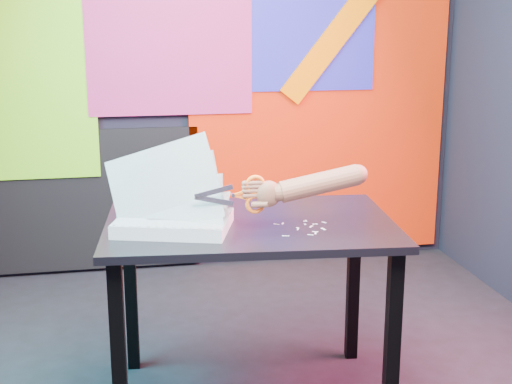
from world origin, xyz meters
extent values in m
cube|color=black|center=(0.00, 0.00, 0.00)|extent=(3.00, 3.00, 0.01)
cube|color=black|center=(0.00, 1.50, 1.35)|extent=(3.00, 0.01, 2.70)
cube|color=black|center=(0.00, -1.50, 1.35)|extent=(3.00, 0.01, 2.70)
cube|color=red|center=(0.65, 1.47, 0.85)|extent=(1.60, 0.02, 1.60)
cube|color=#2927B9|center=(0.55, 1.46, 1.45)|extent=(0.85, 0.02, 0.75)
cube|color=#BC2767|center=(-0.25, 1.45, 1.35)|extent=(0.95, 0.02, 0.80)
cube|color=#7EF61C|center=(-1.05, 1.46, 1.10)|extent=(0.75, 0.02, 1.00)
cube|color=#FF7600|center=(0.85, 1.44, 1.55)|extent=(0.91, 0.02, 1.11)
cube|color=black|center=(-0.75, 1.47, 0.45)|extent=(1.30, 0.02, 0.85)
cube|color=black|center=(-0.59, -0.40, 0.36)|extent=(0.05, 0.05, 0.72)
cube|color=black|center=(-0.53, 0.22, 0.36)|extent=(0.05, 0.05, 0.72)
cube|color=black|center=(0.39, -0.48, 0.36)|extent=(0.05, 0.05, 0.72)
cube|color=black|center=(0.44, 0.13, 0.36)|extent=(0.05, 0.05, 0.72)
cube|color=#343438|center=(-0.07, -0.13, 0.73)|extent=(1.16, 0.83, 0.03)
cube|color=silver|center=(-0.37, -0.18, 0.77)|extent=(0.47, 0.40, 0.05)
cube|color=silver|center=(-0.37, -0.18, 0.80)|extent=(0.47, 0.40, 0.00)
cube|color=silver|center=(-0.37, -0.18, 0.80)|extent=(0.45, 0.39, 0.12)
cube|color=silver|center=(-0.38, -0.17, 0.83)|extent=(0.42, 0.35, 0.21)
cube|color=silver|center=(-0.39, -0.15, 0.87)|extent=(0.39, 0.28, 0.30)
cube|color=silver|center=(-0.40, -0.14, 0.92)|extent=(0.43, 0.22, 0.35)
cylinder|color=black|center=(-0.58, -0.26, 0.80)|extent=(0.01, 0.01, 0.00)
cylinder|color=black|center=(-0.55, -0.27, 0.80)|extent=(0.01, 0.01, 0.00)
cylinder|color=black|center=(-0.52, -0.28, 0.80)|extent=(0.01, 0.01, 0.00)
cylinder|color=black|center=(-0.49, -0.29, 0.80)|extent=(0.01, 0.01, 0.00)
cylinder|color=black|center=(-0.46, -0.30, 0.80)|extent=(0.01, 0.01, 0.00)
cylinder|color=black|center=(-0.43, -0.31, 0.80)|extent=(0.01, 0.01, 0.00)
cylinder|color=black|center=(-0.41, -0.32, 0.80)|extent=(0.01, 0.01, 0.00)
cylinder|color=black|center=(-0.38, -0.32, 0.80)|extent=(0.01, 0.01, 0.00)
cylinder|color=black|center=(-0.35, -0.33, 0.80)|extent=(0.01, 0.01, 0.00)
cylinder|color=black|center=(-0.32, -0.34, 0.80)|extent=(0.01, 0.01, 0.00)
cylinder|color=black|center=(-0.29, -0.35, 0.80)|extent=(0.01, 0.01, 0.00)
cylinder|color=black|center=(-0.26, -0.36, 0.80)|extent=(0.01, 0.01, 0.00)
cylinder|color=black|center=(-0.23, -0.37, 0.80)|extent=(0.01, 0.01, 0.00)
cylinder|color=black|center=(-0.50, 0.00, 0.80)|extent=(0.01, 0.01, 0.00)
cylinder|color=black|center=(-0.47, -0.01, 0.80)|extent=(0.01, 0.01, 0.00)
cylinder|color=black|center=(-0.44, -0.02, 0.80)|extent=(0.01, 0.01, 0.00)
cylinder|color=black|center=(-0.41, -0.03, 0.80)|extent=(0.01, 0.01, 0.00)
cylinder|color=black|center=(-0.39, -0.04, 0.80)|extent=(0.01, 0.01, 0.00)
cylinder|color=black|center=(-0.36, -0.04, 0.80)|extent=(0.01, 0.01, 0.00)
cylinder|color=black|center=(-0.33, -0.05, 0.80)|extent=(0.01, 0.01, 0.00)
cylinder|color=black|center=(-0.30, -0.06, 0.80)|extent=(0.01, 0.01, 0.00)
cylinder|color=black|center=(-0.27, -0.07, 0.80)|extent=(0.01, 0.01, 0.00)
cylinder|color=black|center=(-0.24, -0.08, 0.80)|extent=(0.01, 0.01, 0.00)
cylinder|color=black|center=(-0.21, -0.09, 0.80)|extent=(0.01, 0.01, 0.00)
cylinder|color=black|center=(-0.18, -0.10, 0.80)|extent=(0.01, 0.01, 0.00)
cylinder|color=black|center=(-0.15, -0.11, 0.80)|extent=(0.01, 0.01, 0.00)
cube|color=black|center=(-0.44, -0.11, 0.80)|extent=(0.07, 0.03, 0.00)
cube|color=black|center=(-0.34, -0.16, 0.80)|extent=(0.05, 0.03, 0.00)
cube|color=black|center=(-0.42, -0.21, 0.80)|extent=(0.09, 0.04, 0.00)
cube|color=silver|center=(-0.22, -0.26, 0.90)|extent=(0.14, 0.01, 0.05)
cube|color=silver|center=(-0.22, -0.26, 0.87)|extent=(0.14, 0.01, 0.05)
cylinder|color=silver|center=(-0.16, -0.26, 0.89)|extent=(0.02, 0.01, 0.01)
cube|color=orange|center=(-0.13, -0.26, 0.88)|extent=(0.05, 0.01, 0.02)
cube|color=orange|center=(-0.13, -0.26, 0.90)|extent=(0.05, 0.01, 0.02)
torus|color=orange|center=(-0.07, -0.26, 0.92)|extent=(0.07, 0.02, 0.07)
torus|color=orange|center=(-0.07, -0.26, 0.85)|extent=(0.07, 0.02, 0.07)
ellipsoid|color=brown|center=(-0.03, -0.26, 0.89)|extent=(0.09, 0.06, 0.10)
cylinder|color=brown|center=(-0.07, -0.26, 0.88)|extent=(0.07, 0.02, 0.02)
cylinder|color=brown|center=(-0.07, -0.26, 0.90)|extent=(0.07, 0.02, 0.02)
cylinder|color=brown|center=(-0.07, -0.26, 0.92)|extent=(0.06, 0.02, 0.02)
cylinder|color=brown|center=(-0.07, -0.26, 0.93)|extent=(0.06, 0.02, 0.02)
cylinder|color=brown|center=(-0.06, -0.27, 0.85)|extent=(0.06, 0.04, 0.03)
cylinder|color=brown|center=(0.02, -0.26, 0.89)|extent=(0.06, 0.07, 0.07)
cylinder|color=brown|center=(0.16, -0.27, 0.92)|extent=(0.30, 0.09, 0.13)
sphere|color=brown|center=(0.31, -0.27, 0.95)|extent=(0.07, 0.07, 0.07)
cube|color=silver|center=(0.02, -0.34, 0.75)|extent=(0.03, 0.01, 0.00)
cube|color=silver|center=(0.13, -0.21, 0.75)|extent=(0.01, 0.01, 0.00)
cube|color=silver|center=(0.14, -0.33, 0.75)|extent=(0.01, 0.03, 0.00)
cube|color=silver|center=(0.14, -0.17, 0.75)|extent=(0.02, 0.01, 0.00)
cube|color=silver|center=(0.20, -0.20, 0.75)|extent=(0.02, 0.02, 0.00)
cube|color=silver|center=(0.14, -0.25, 0.75)|extent=(0.02, 0.02, 0.00)
cube|color=silver|center=(0.02, -0.19, 0.75)|extent=(0.02, 0.02, 0.00)
cube|color=silver|center=(0.05, -0.19, 0.75)|extent=(0.01, 0.02, 0.00)
cube|color=silver|center=(0.11, -0.34, 0.75)|extent=(0.02, 0.02, 0.00)
cube|color=silver|center=(0.09, -0.25, 0.75)|extent=(0.01, 0.01, 0.00)
cube|color=silver|center=(0.14, -0.31, 0.75)|extent=(0.02, 0.02, 0.00)
cube|color=silver|center=(0.18, -0.28, 0.75)|extent=(0.02, 0.03, 0.00)
cube|color=silver|center=(0.16, -0.22, 0.75)|extent=(0.02, 0.01, 0.00)
cube|color=silver|center=(0.14, -0.17, 0.75)|extent=(0.01, 0.02, 0.00)
cube|color=silver|center=(0.08, -0.27, 0.75)|extent=(0.02, 0.03, 0.00)
camera|label=1|loc=(-0.54, -2.72, 1.53)|focal=50.00mm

